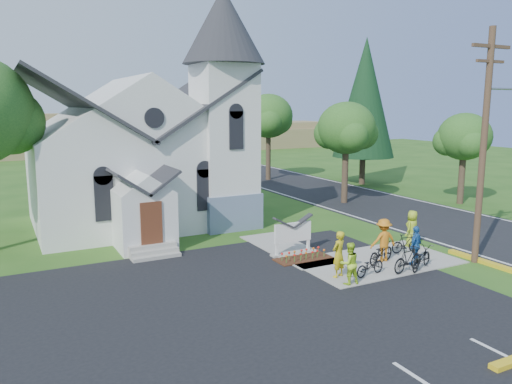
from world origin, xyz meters
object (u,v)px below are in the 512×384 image
utility_pole (485,139)px  cyclist_2 (416,245)px  bike_2 (381,252)px  church_sign (293,233)px  bike_3 (406,243)px  cyclist_0 (339,254)px  cyclist_4 (412,228)px  bike_0 (370,266)px  cyclist_3 (383,240)px  cyclist_1 (349,263)px  bike_1 (408,259)px  bike_4 (421,258)px

utility_pole → cyclist_2: utility_pole is taller
utility_pole → bike_2: utility_pole is taller
church_sign → bike_3: size_ratio=1.49×
church_sign → cyclist_0: 3.56m
bike_3 → cyclist_4: bearing=-47.8°
bike_0 → cyclist_2: size_ratio=0.91×
utility_pole → cyclist_3: utility_pole is taller
cyclist_1 → cyclist_4: (5.93, 2.73, 0.07)m
bike_3 → cyclist_2: bearing=158.1°
cyclist_4 → cyclist_3: bearing=3.4°
cyclist_1 → cyclist_4: cyclist_4 is taller
bike_3 → cyclist_3: bearing=113.7°
church_sign → cyclist_2: cyclist_2 is taller
bike_1 → cyclist_4: 3.99m
bike_1 → bike_2: bike_1 is taller
bike_0 → bike_1: size_ratio=0.87×
bike_2 → bike_1: bearing=169.0°
church_sign → bike_3: church_sign is taller
cyclist_0 → bike_0: (1.23, -0.46, -0.53)m
church_sign → cyclist_2: (3.81, -3.83, -0.13)m
cyclist_4 → bike_0: bearing=8.6°
bike_0 → bike_3: (3.54, 1.68, 0.04)m
cyclist_0 → bike_3: 4.95m
cyclist_0 → cyclist_2: (3.88, -0.26, -0.09)m
utility_pole → cyclist_4: (-0.82, 3.03, -4.47)m
church_sign → cyclist_0: (-0.07, -3.56, -0.04)m
bike_1 → church_sign: bearing=23.2°
church_sign → bike_1: church_sign is taller
cyclist_0 → church_sign: bearing=-110.3°
bike_2 → bike_0: bearing=105.7°
cyclist_0 → bike_1: (2.91, -0.84, -0.40)m
bike_3 → bike_4: bike_4 is taller
bike_1 → bike_3: (1.85, 2.05, -0.09)m
bike_2 → bike_4: (0.93, -1.41, 0.01)m
bike_1 → bike_4: (0.73, 0.00, -0.05)m
utility_pole → cyclist_1: size_ratio=6.11×
bike_0 → cyclist_4: 5.17m
cyclist_0 → bike_4: 3.77m
bike_0 → bike_2: size_ratio=0.86×
cyclist_2 → bike_4: cyclist_2 is taller
church_sign → cyclist_3: cyclist_3 is taller
cyclist_0 → bike_0: bearing=140.2°
cyclist_0 → cyclist_3: 3.08m
cyclist_3 → cyclist_2: bearing=139.2°
utility_pole → cyclist_2: bearing=162.4°
cyclist_0 → bike_4: bearing=147.9°
cyclist_0 → utility_pole: bearing=151.1°
bike_0 → cyclist_1: bearing=95.6°
utility_pole → bike_4: 5.72m
bike_0 → utility_pole: bearing=-107.1°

